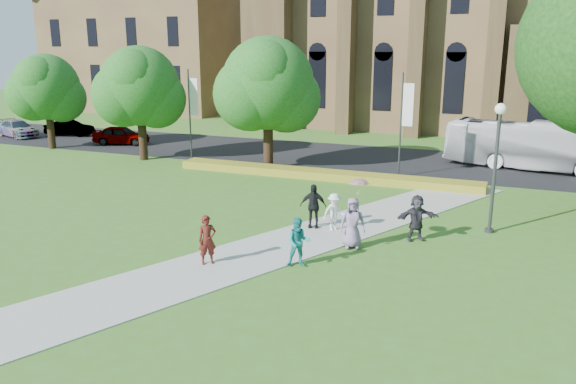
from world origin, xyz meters
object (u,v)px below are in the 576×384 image
at_px(tour_coach, 536,146).
at_px(pedestrian_0, 207,240).
at_px(car_2, 17,129).
at_px(car_1, 70,128).
at_px(streetlamp, 496,153).
at_px(car_0, 121,135).

bearing_deg(tour_coach, pedestrian_0, 162.76).
xyz_separation_m(tour_coach, car_2, (-40.28, -2.17, -0.81)).
relative_size(car_2, pedestrian_0, 2.73).
bearing_deg(car_1, car_2, 104.02).
height_order(streetlamp, pedestrian_0, streetlamp).
distance_m(car_0, car_2, 10.64).
xyz_separation_m(streetlamp, car_1, (-34.75, 13.81, -2.61)).
height_order(car_0, pedestrian_0, pedestrian_0).
xyz_separation_m(car_0, pedestrian_0, (18.96, -19.35, 0.16)).
bearing_deg(car_2, streetlamp, -88.96).
bearing_deg(car_2, car_0, -71.14).
bearing_deg(tour_coach, streetlamp, -178.18).
bearing_deg(car_0, car_2, 74.04).
relative_size(car_1, car_2, 0.85).
xyz_separation_m(streetlamp, car_2, (-38.45, 11.74, -2.59)).
height_order(car_0, car_2, car_0).
height_order(tour_coach, pedestrian_0, tour_coach).
bearing_deg(pedestrian_0, car_0, 92.11).
xyz_separation_m(streetlamp, pedestrian_0, (-8.85, -7.45, -2.39)).
relative_size(tour_coach, car_0, 2.51).
bearing_deg(streetlamp, car_0, 156.85).
bearing_deg(tour_coach, car_0, 103.21).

